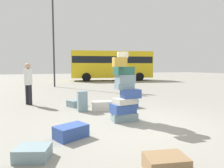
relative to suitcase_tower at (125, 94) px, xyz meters
The scene contains 13 objects.
ground_plane 0.84m from the suitcase_tower, 79.44° to the right, with size 80.00×80.00×0.00m, color gray.
suitcase_tower is the anchor object (origin of this frame).
suitcase_navy_left_side 1.89m from the suitcase_tower, 155.53° to the right, with size 0.65×0.42×0.27m, color #334F99.
suitcase_slate_foreground_far 2.73m from the suitcase_tower, 106.59° to the left, with size 0.60×0.44×0.24m, color gray.
suitcase_cream_foreground_near 1.64m from the suitcase_tower, 93.74° to the left, with size 0.69×0.36×0.31m, color beige.
suitcase_navy_right_side 1.93m from the suitcase_tower, 56.81° to the left, with size 0.54×0.32×0.30m, color #334F99.
suitcase_slate_white_trunk 1.85m from the suitcase_tower, 114.66° to the left, with size 0.31×0.28×0.68m, color gray.
suitcase_slate_behind_tower 2.86m from the suitcase_tower, 148.84° to the right, with size 0.52×0.42×0.21m, color gray.
suitcase_brown_upright_blue 2.76m from the suitcase_tower, 104.29° to the right, with size 0.58×0.42×0.23m, color olive.
person_bearded_onlooker 6.11m from the suitcase_tower, 62.46° to the left, with size 0.30×0.34×1.67m.
person_tourist_with_camera 4.31m from the suitcase_tower, 123.79° to the left, with size 0.30×0.31×1.63m.
parked_bus 16.46m from the suitcase_tower, 68.10° to the left, with size 8.98×4.43×3.15m.
lamp_post 11.16m from the suitcase_tower, 93.03° to the left, with size 0.36×0.36×7.01m.
Camera 1 is at (-2.50, -4.40, 1.48)m, focal length 31.72 mm.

